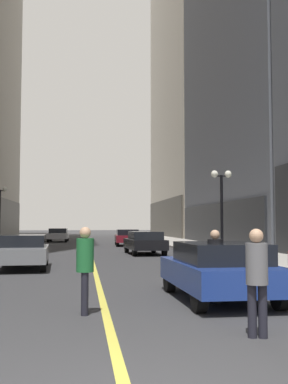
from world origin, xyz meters
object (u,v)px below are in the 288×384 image
at_px(pedestrian_in_black_coat, 215,260).
at_px(street_lamp_left_far, 0,203).
at_px(car_grey, 23,250).
at_px(car_silver, 58,234).
at_px(pedestrian_in_green_parka, 85,263).
at_px(street_lamp_right_mid, 222,194).
at_px(car_maroon, 127,237).
at_px(car_black, 145,242).
at_px(car_blue, 219,269).
at_px(pedestrian_in_grey_suit, 257,274).

distance_m(pedestrian_in_black_coat, street_lamp_left_far, 26.48).
height_order(car_grey, car_silver, same).
relative_size(pedestrian_in_green_parka, street_lamp_right_mid, 0.38).
bearing_deg(street_lamp_left_far, car_silver, 74.83).
xyz_separation_m(car_grey, car_maroon, (5.86, 19.25, 0.00)).
relative_size(car_silver, pedestrian_in_green_parka, 2.47).
bearing_deg(car_silver, street_lamp_left_far, -105.17).
relative_size(car_maroon, street_lamp_left_far, 1.05).
xyz_separation_m(car_black, car_maroon, (-0.02, 10.97, 0.00)).
distance_m(car_blue, street_lamp_right_mid, 13.23).
relative_size(car_blue, street_lamp_right_mid, 0.97).
distance_m(car_black, street_lamp_left_far, 12.51).
height_order(car_grey, street_lamp_left_far, street_lamp_left_far).
xyz_separation_m(car_grey, street_lamp_left_far, (-3.62, 16.03, 2.54)).
distance_m(pedestrian_in_green_parka, street_lamp_right_mid, 15.53).
xyz_separation_m(car_black, street_lamp_right_mid, (3.31, -4.37, 2.54)).
height_order(pedestrian_in_black_coat, street_lamp_right_mid, street_lamp_right_mid).
relative_size(pedestrian_in_green_parka, pedestrian_in_black_coat, 1.05).
distance_m(pedestrian_in_green_parka, street_lamp_left_far, 26.68).
bearing_deg(car_black, car_silver, 106.16).
bearing_deg(street_lamp_right_mid, car_black, 127.11).
height_order(car_silver, pedestrian_in_grey_suit, pedestrian_in_grey_suit).
bearing_deg(street_lamp_left_far, pedestrian_in_grey_suit, -72.96).
relative_size(car_black, pedestrian_in_grey_suit, 2.74).
height_order(car_blue, pedestrian_in_grey_suit, pedestrian_in_grey_suit).
height_order(pedestrian_in_green_parka, street_lamp_right_mid, street_lamp_right_mid).
xyz_separation_m(car_grey, car_black, (5.88, 8.28, 0.00)).
distance_m(car_silver, street_lamp_left_far, 13.63).
bearing_deg(car_grey, car_blue, -57.53).
xyz_separation_m(car_maroon, pedestrian_in_black_coat, (-0.59, -28.06, 0.22)).
bearing_deg(street_lamp_right_mid, pedestrian_in_black_coat, -107.12).
relative_size(car_black, street_lamp_left_far, 1.03).
bearing_deg(car_black, car_maroon, 90.10).
bearing_deg(car_blue, car_maroon, 89.11).
bearing_deg(street_lamp_left_far, car_maroon, 18.80).
xyz_separation_m(pedestrian_in_grey_suit, pedestrian_in_green_parka, (-2.63, 2.23, 0.01)).
distance_m(car_blue, street_lamp_left_far, 26.29).
xyz_separation_m(pedestrian_in_grey_suit, street_lamp_left_far, (-8.62, 28.13, 2.28)).
bearing_deg(street_lamp_right_mid, pedestrian_in_green_parka, -116.31).
bearing_deg(car_grey, street_lamp_left_far, 102.72).
distance_m(pedestrian_in_black_coat, street_lamp_right_mid, 13.50).
bearing_deg(pedestrian_in_black_coat, car_maroon, 88.80).
bearing_deg(car_grey, pedestrian_in_black_coat, -59.12).
bearing_deg(car_blue, car_black, 88.47).
bearing_deg(car_black, street_lamp_left_far, 140.78).
relative_size(car_maroon, street_lamp_right_mid, 1.05).
distance_m(car_silver, street_lamp_right_mid, 26.83).
bearing_deg(pedestrian_in_grey_suit, car_black, 87.56).
bearing_deg(car_maroon, pedestrian_in_grey_suit, -91.55).
bearing_deg(pedestrian_in_grey_suit, pedestrian_in_black_coat, 85.46).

